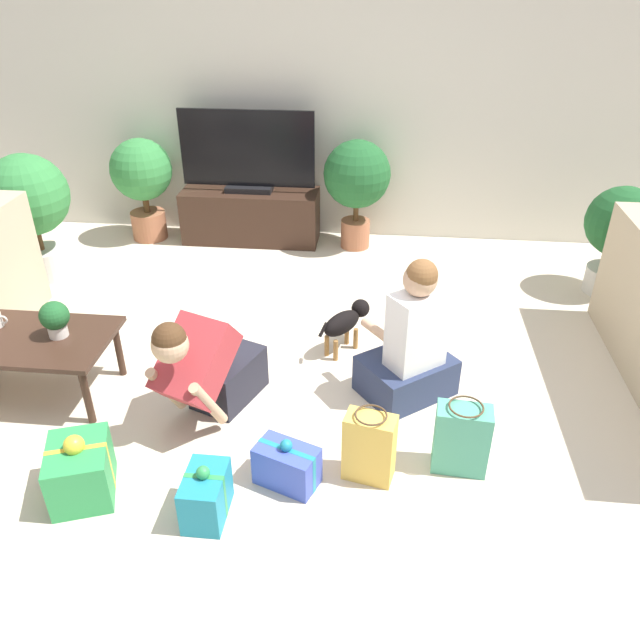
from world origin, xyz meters
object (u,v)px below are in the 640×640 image
Objects in this scene: person_sitting at (411,348)px; tabletop_plant at (55,318)px; tv at (247,156)px; potted_plant_back_left at (142,178)px; potted_plant_corner_left at (29,203)px; dog at (346,321)px; potted_plant_corner_right at (620,230)px; coffee_table at (24,343)px; gift_box_b at (206,495)px; gift_bag_a at (461,439)px; gift_box_c at (287,465)px; gift_box_a at (81,470)px; tv_console at (251,216)px; potted_plant_back_right at (357,179)px; person_kneeling at (207,367)px; gift_bag_b at (369,447)px.

person_sitting reaches higher than tabletop_plant.
tv is 0.99m from potted_plant_back_left.
potted_plant_corner_left is (-0.59, -0.88, 0.06)m from potted_plant_back_left.
potted_plant_corner_right is at bearing -114.40° from dog.
coffee_table is 2.29m from person_sitting.
tv reaches higher than gift_box_b.
tabletop_plant is at bearing 169.57° from gift_bag_a.
gift_box_b is 0.86× the size of gift_box_c.
coffee_table reaches higher than gift_box_a.
potted_plant_corner_right reaches higher than gift_bag_a.
tv_console reaches higher than coffee_table.
potted_plant_back_right is at bearing -2.95° from tv_console.
person_sitting is 2.25× the size of gift_bag_a.
tv_console is 3.30m from gift_bag_a.
potted_plant_corner_left is 3.34× the size of gift_box_b.
person_kneeling reaches higher than dog.
tv_console is at bearing 166.44° from potted_plant_corner_right.
tabletop_plant is (-0.91, 0.12, 0.20)m from person_kneeling.
gift_box_a is at bearing -6.64° from person_sitting.
dog is 1.20m from gift_bag_b.
coffee_table is 2.57m from gift_bag_a.
potted_plant_back_right is at bearing 161.65° from potted_plant_corner_right.
tv is 3.22m from gift_box_c.
tabletop_plant is at bearing 141.14° from gift_box_b.
potted_plant_back_left is (-1.94, 0.00, -0.05)m from potted_plant_back_right.
gift_bag_b is 1.96m from tabletop_plant.
person_sitting is 0.68m from gift_bag_a.
gift_bag_a is (0.88, 0.20, 0.08)m from gift_box_c.
person_sitting is at bearing -23.58° from potted_plant_corner_left.
potted_plant_corner_right is at bearing 45.08° from gift_box_b.
tabletop_plant is (-1.65, -0.64, 0.30)m from dog.
potted_plant_corner_right reaches higher than dog.
person_kneeling is 0.87× the size of person_sitting.
potted_plant_corner_right is at bearing 37.83° from gift_box_a.
person_sitting is at bearing 170.01° from dog.
gift_box_a is (0.76, -3.17, -0.44)m from potted_plant_back_left.
coffee_table is 1.70m from potted_plant_corner_left.
tv_console is 1.21× the size of potted_plant_corner_left.
potted_plant_corner_right is (4.57, 0.21, -0.12)m from potted_plant_corner_left.
gift_bag_a is 1.00× the size of gift_bag_b.
tv reaches higher than coffee_table.
person_kneeling is at bearing 136.25° from gift_box_c.
tv_console is at bearing -22.67° from dog.
tv_console reaches higher than dog.
tv is at bearing 180.00° from tv_console.
dog is 1.11× the size of gift_box_c.
gift_bag_a is (0.25, -0.62, -0.14)m from person_sitting.
potted_plant_back_right is 2.25m from person_sitting.
tv reaches higher than gift_box_c.
gift_box_b is 1.31m from gift_bag_a.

